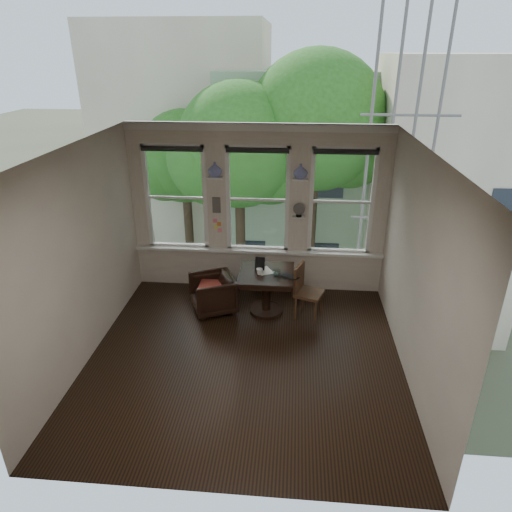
# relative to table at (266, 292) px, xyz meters

# --- Properties ---
(ground) EXTENTS (4.50, 4.50, 0.00)m
(ground) POSITION_rel_table_xyz_m (-0.22, -1.29, -0.38)
(ground) COLOR black
(ground) RESTS_ON ground
(ceiling) EXTENTS (4.50, 4.50, 0.00)m
(ceiling) POSITION_rel_table_xyz_m (-0.22, -1.29, 2.62)
(ceiling) COLOR silver
(ceiling) RESTS_ON ground
(wall_back) EXTENTS (4.50, 0.00, 4.50)m
(wall_back) POSITION_rel_table_xyz_m (-0.22, 0.96, 1.12)
(wall_back) COLOR beige
(wall_back) RESTS_ON ground
(wall_front) EXTENTS (4.50, 0.00, 4.50)m
(wall_front) POSITION_rel_table_xyz_m (-0.22, -3.54, 1.12)
(wall_front) COLOR beige
(wall_front) RESTS_ON ground
(wall_left) EXTENTS (0.00, 4.50, 4.50)m
(wall_left) POSITION_rel_table_xyz_m (-2.47, -1.29, 1.12)
(wall_left) COLOR beige
(wall_left) RESTS_ON ground
(wall_right) EXTENTS (0.00, 4.50, 4.50)m
(wall_right) POSITION_rel_table_xyz_m (2.03, -1.29, 1.12)
(wall_right) COLOR beige
(wall_right) RESTS_ON ground
(window_left) EXTENTS (1.10, 0.12, 1.90)m
(window_left) POSITION_rel_table_xyz_m (-1.67, 0.96, 1.32)
(window_left) COLOR white
(window_left) RESTS_ON ground
(window_center) EXTENTS (1.10, 0.12, 1.90)m
(window_center) POSITION_rel_table_xyz_m (-0.22, 0.96, 1.32)
(window_center) COLOR white
(window_center) RESTS_ON ground
(window_right) EXTENTS (1.10, 0.12, 1.90)m
(window_right) POSITION_rel_table_xyz_m (1.23, 0.96, 1.32)
(window_right) COLOR white
(window_right) RESTS_ON ground
(shelf_left) EXTENTS (0.26, 0.16, 0.03)m
(shelf_left) POSITION_rel_table_xyz_m (-0.95, 0.86, 1.73)
(shelf_left) COLOR white
(shelf_left) RESTS_ON ground
(shelf_right) EXTENTS (0.26, 0.16, 0.03)m
(shelf_right) POSITION_rel_table_xyz_m (0.50, 0.86, 1.73)
(shelf_right) COLOR white
(shelf_right) RESTS_ON ground
(intercom) EXTENTS (0.14, 0.06, 0.28)m
(intercom) POSITION_rel_table_xyz_m (-0.95, 0.89, 1.23)
(intercom) COLOR #59544F
(intercom) RESTS_ON ground
(sticky_notes) EXTENTS (0.16, 0.01, 0.24)m
(sticky_notes) POSITION_rel_table_xyz_m (-0.95, 0.89, 0.88)
(sticky_notes) COLOR pink
(sticky_notes) RESTS_ON ground
(desk_fan) EXTENTS (0.20, 0.20, 0.24)m
(desk_fan) POSITION_rel_table_xyz_m (0.50, 0.84, 1.16)
(desk_fan) COLOR #59544F
(desk_fan) RESTS_ON ground
(vase_left) EXTENTS (0.24, 0.24, 0.25)m
(vase_left) POSITION_rel_table_xyz_m (-0.95, 0.86, 1.86)
(vase_left) COLOR silver
(vase_left) RESTS_ON shelf_left
(vase_right) EXTENTS (0.24, 0.24, 0.25)m
(vase_right) POSITION_rel_table_xyz_m (0.50, 0.86, 1.86)
(vase_right) COLOR silver
(vase_right) RESTS_ON shelf_right
(table) EXTENTS (0.90, 0.90, 0.75)m
(table) POSITION_rel_table_xyz_m (0.00, 0.00, 0.00)
(table) COLOR black
(table) RESTS_ON ground
(armchair_left) EXTENTS (0.92, 0.91, 0.64)m
(armchair_left) POSITION_rel_table_xyz_m (-0.91, -0.02, -0.05)
(armchair_left) COLOR black
(armchair_left) RESTS_ON ground
(cushion_red) EXTENTS (0.45, 0.45, 0.06)m
(cushion_red) POSITION_rel_table_xyz_m (-0.91, -0.02, 0.08)
(cushion_red) COLOR maroon
(cushion_red) RESTS_ON armchair_left
(side_chair_right) EXTENTS (0.54, 0.54, 0.92)m
(side_chair_right) POSITION_rel_table_xyz_m (0.71, -0.10, 0.09)
(side_chair_right) COLOR #4C261B
(side_chair_right) RESTS_ON ground
(laptop) EXTENTS (0.38, 0.36, 0.03)m
(laptop) POSITION_rel_table_xyz_m (0.36, -0.18, 0.39)
(laptop) COLOR black
(laptop) RESTS_ON table
(mug) EXTENTS (0.13, 0.13, 0.10)m
(mug) POSITION_rel_table_xyz_m (-0.11, -0.08, 0.42)
(mug) COLOR white
(mug) RESTS_ON table
(drinking_glass) EXTENTS (0.15, 0.15, 0.10)m
(drinking_glass) POSITION_rel_table_xyz_m (0.17, -0.10, 0.42)
(drinking_glass) COLOR white
(drinking_glass) RESTS_ON table
(tablet) EXTENTS (0.17, 0.09, 0.22)m
(tablet) POSITION_rel_table_xyz_m (-0.12, 0.11, 0.48)
(tablet) COLOR black
(tablet) RESTS_ON table
(papers) EXTENTS (0.33, 0.37, 0.00)m
(papers) POSITION_rel_table_xyz_m (-0.04, 0.06, 0.38)
(papers) COLOR silver
(papers) RESTS_ON table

